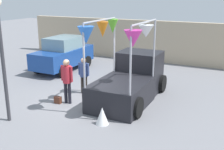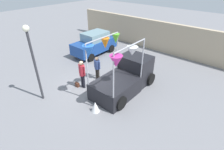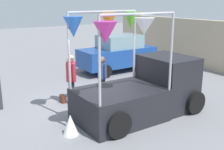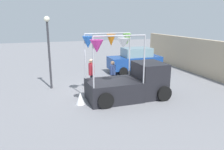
{
  "view_description": "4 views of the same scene",
  "coord_description": "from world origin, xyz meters",
  "views": [
    {
      "loc": [
        5.62,
        -9.19,
        4.25
      ],
      "look_at": [
        1.2,
        -0.14,
        1.3
      ],
      "focal_mm": 45.0,
      "sensor_mm": 36.0,
      "label": 1
    },
    {
      "loc": [
        6.6,
        -6.23,
        6.18
      ],
      "look_at": [
        1.16,
        0.17,
        1.23
      ],
      "focal_mm": 28.0,
      "sensor_mm": 36.0,
      "label": 2
    },
    {
      "loc": [
        8.08,
        -4.56,
        3.62
      ],
      "look_at": [
        0.81,
        0.27,
        1.28
      ],
      "focal_mm": 45.0,
      "sensor_mm": 36.0,
      "label": 3
    },
    {
      "loc": [
        11.36,
        -3.27,
        3.96
      ],
      "look_at": [
        0.96,
        0.21,
        1.17
      ],
      "focal_mm": 35.0,
      "sensor_mm": 36.0,
      "label": 4
    }
  ],
  "objects": [
    {
      "name": "vendor_truck",
      "position": [
        1.45,
        1.1,
        0.91
      ],
      "size": [
        2.46,
        4.19,
        3.31
      ],
      "color": "black",
      "rests_on": "ground"
    },
    {
      "name": "person_customer",
      "position": [
        -0.58,
        -0.52,
        1.09
      ],
      "size": [
        0.53,
        0.34,
        1.79
      ],
      "color": "black",
      "rests_on": "ground"
    },
    {
      "name": "person_vendor",
      "position": [
        -0.61,
        0.78,
        0.96
      ],
      "size": [
        0.53,
        0.34,
        1.59
      ],
      "color": "#2D2823",
      "rests_on": "ground"
    },
    {
      "name": "handbag",
      "position": [
        -0.93,
        -0.72,
        0.14
      ],
      "size": [
        0.28,
        0.16,
        0.28
      ],
      "primitive_type": "cube",
      "color": "#592D1E",
      "rests_on": "ground"
    },
    {
      "name": "ground_plane",
      "position": [
        0.0,
        0.0,
        0.0
      ],
      "size": [
        60.0,
        60.0,
        0.0
      ],
      "primitive_type": "plane",
      "color": "slate"
    },
    {
      "name": "parked_car",
      "position": [
        -3.74,
        3.65,
        0.94
      ],
      "size": [
        1.88,
        4.0,
        1.88
      ],
      "color": "navy",
      "rests_on": "ground"
    },
    {
      "name": "folded_kite_bundle_white",
      "position": [
        1.54,
        -1.59,
        0.3
      ],
      "size": [
        0.56,
        0.56,
        0.6
      ],
      "primitive_type": "cone",
      "rotation": [
        0.0,
        0.0,
        1.91
      ],
      "color": "white",
      "rests_on": "ground"
    }
  ]
}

